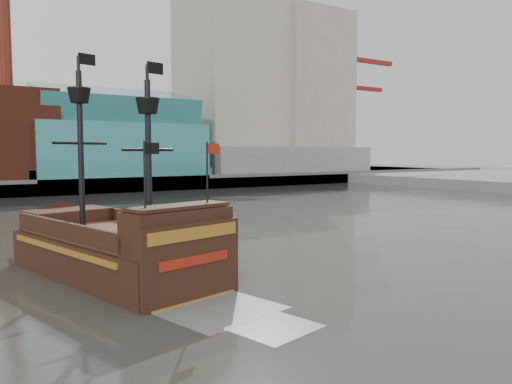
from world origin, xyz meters
TOP-DOWN VIEW (x-y plane):
  - ground at (0.00, 0.00)m, footprint 400.00×400.00m
  - promenade_far at (0.00, 92.00)m, footprint 220.00×60.00m
  - seawall at (0.00, 62.50)m, footprint 220.00×1.00m
  - skyline at (5.21, 84.56)m, footprint 149.00×45.00m
  - crane_a at (78.63, 82.00)m, footprint 22.50×4.00m
  - crane_b at (88.23, 92.00)m, footprint 19.10×4.00m
  - pirate_ship at (-9.87, 5.97)m, footprint 9.33×18.59m

SIDE VIEW (x-z plane):
  - ground at x=0.00m, z-range 0.00..0.00m
  - promenade_far at x=0.00m, z-range 0.00..2.00m
  - pirate_ship at x=-9.87m, z-range -5.47..7.89m
  - seawall at x=0.00m, z-range 0.00..2.60m
  - crane_b at x=88.23m, z-range 2.45..28.70m
  - crane_a at x=78.63m, z-range 2.99..35.24m
  - skyline at x=5.21m, z-range -6.45..55.55m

